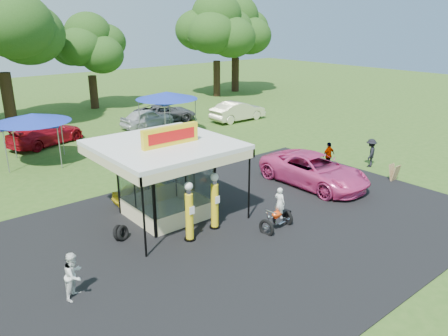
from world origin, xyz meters
The scene contains 22 objects.
ground centered at (0.00, 0.00, 0.00)m, with size 120.00×120.00×0.00m, color #31541A.
asphalt_apron centered at (0.00, 2.00, 0.02)m, with size 20.00×14.00×0.04m, color black.
gas_station_kiosk centered at (-2.00, 4.99, 1.78)m, with size 5.40×5.40×4.18m.
gas_pump_left centered at (-2.56, 2.49, 1.18)m, with size 0.46×0.46×2.47m.
gas_pump_right centered at (-1.14, 2.69, 1.17)m, with size 0.45×0.45×2.44m.
motorcycle centered at (0.87, 1.00, 0.73)m, with size 1.63×0.93×1.88m.
spare_tires centered at (-4.65, 4.24, 0.32)m, with size 0.82×0.70×0.66m.
a_frame_sign centered at (9.79, 0.93, 0.46)m, with size 0.51×0.45×0.91m.
kiosk_car centered at (-2.00, 7.20, 0.48)m, with size 1.13×2.82×0.96m, color yellow.
pink_sedan centered at (5.99, 3.32, 0.83)m, with size 2.74×5.94×1.65m, color #E13D86.
spectator_west centered at (-7.46, 1.77, 0.77)m, with size 0.75×0.59×1.55m, color white.
spectator_east_a centered at (10.92, 3.13, 0.84)m, with size 1.09×0.63×1.68m, color black.
spectator_east_b centered at (8.83, 4.56, 0.77)m, with size 0.91×0.38×1.54m, color gray.
bg_car_b centered at (-2.17, 20.13, 0.79)m, with size 2.23×5.48×1.59m, color #AE0D1B.
bg_car_c centered at (5.83, 20.11, 0.75)m, with size 1.77×4.39×1.49m, color silver.
bg_car_d centered at (8.10, 21.05, 0.72)m, with size 2.39×5.17×1.44m, color #505052.
bg_car_e centered at (13.03, 17.32, 0.82)m, with size 1.74×4.99×1.65m, color beige.
tent_west centered at (-3.96, 16.33, 2.76)m, with size 4.37×4.37×3.05m.
tent_east centered at (5.96, 17.29, 2.90)m, with size 4.58×4.58×3.20m.
oak_far_d centered at (5.91, 30.34, 5.56)m, with size 7.32×7.32×8.72m.
oak_far_e centered at (19.44, 28.16, 6.90)m, with size 9.08×9.08×10.81m.
oak_far_f centered at (23.37, 29.54, 6.85)m, with size 8.86×8.86×10.67m.
Camera 1 is at (-11.35, -10.22, 8.32)m, focal length 35.00 mm.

